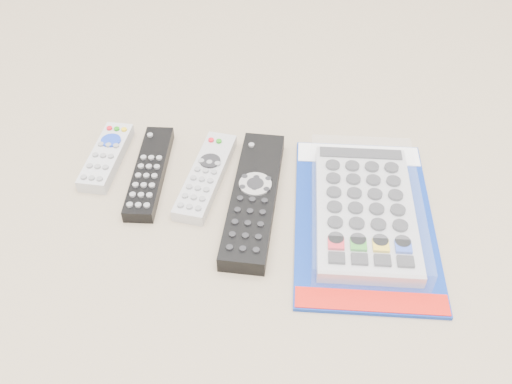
# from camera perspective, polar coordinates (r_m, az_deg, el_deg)

# --- Properties ---
(remote_small_grey) EXTENTS (0.04, 0.14, 0.02)m
(remote_small_grey) POSITION_cam_1_polar(r_m,az_deg,el_deg) (0.91, -14.73, 3.47)
(remote_small_grey) COLOR #A8A8AA
(remote_small_grey) RESTS_ON ground
(remote_slim_black) EXTENTS (0.06, 0.19, 0.02)m
(remote_slim_black) POSITION_cam_1_polar(r_m,az_deg,el_deg) (0.86, -10.59, 1.97)
(remote_slim_black) COLOR black
(remote_slim_black) RESTS_ON ground
(remote_silver_dvd) EXTENTS (0.06, 0.19, 0.02)m
(remote_silver_dvd) POSITION_cam_1_polar(r_m,az_deg,el_deg) (0.85, -5.03, 1.63)
(remote_silver_dvd) COLOR #B3B3B8
(remote_silver_dvd) RESTS_ON ground
(remote_large_black) EXTENTS (0.07, 0.26, 0.03)m
(remote_large_black) POSITION_cam_1_polar(r_m,az_deg,el_deg) (0.81, -0.21, -0.56)
(remote_large_black) COLOR black
(remote_large_black) RESTS_ON ground
(jumbo_remote_packaged) EXTENTS (0.21, 0.33, 0.04)m
(jumbo_remote_packaged) POSITION_cam_1_polar(r_m,az_deg,el_deg) (0.80, 10.84, -1.64)
(jumbo_remote_packaged) COLOR navy
(jumbo_remote_packaged) RESTS_ON ground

